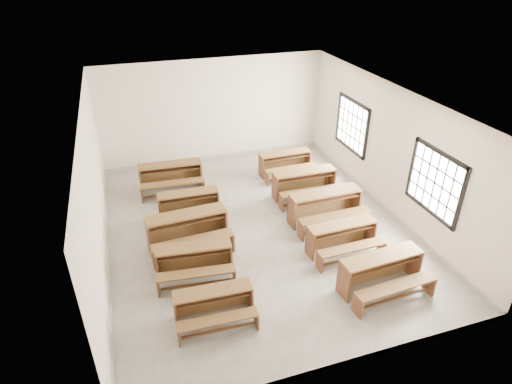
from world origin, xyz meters
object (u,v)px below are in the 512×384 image
object	(u,v)px
desk_set_2	(188,228)
desk_set_7	(326,205)
desk_set_6	(342,236)
desk_set_4	(171,175)
desk_set_9	(285,162)
desk_set_5	(382,270)
desk_set_1	(194,259)
desk_set_8	(305,182)
desk_set_3	(189,203)
desk_set_0	(214,303)

from	to	relation	value
desk_set_2	desk_set_7	bearing A→B (deg)	-4.42
desk_set_2	desk_set_6	size ratio (longest dim) A/B	1.17
desk_set_4	desk_set_9	distance (m)	3.40
desk_set_9	desk_set_5	bearing A→B (deg)	-91.51
desk_set_1	desk_set_8	distance (m)	4.16
desk_set_3	desk_set_8	world-z (taller)	desk_set_8
desk_set_3	desk_set_8	xyz separation A→B (m)	(3.18, 0.02, 0.05)
desk_set_4	desk_set_6	xyz separation A→B (m)	(3.21, -4.07, -0.04)
desk_set_4	desk_set_9	world-z (taller)	desk_set_4
desk_set_0	desk_set_1	world-z (taller)	desk_set_1
desk_set_3	desk_set_7	world-z (taller)	desk_set_7
desk_set_1	desk_set_2	distance (m)	1.08
desk_set_4	desk_set_9	size ratio (longest dim) A/B	1.13
desk_set_2	desk_set_5	distance (m)	4.28
desk_set_2	desk_set_3	bearing A→B (deg)	75.40
desk_set_7	desk_set_9	distance (m)	2.73
desk_set_0	desk_set_6	bearing A→B (deg)	21.54
desk_set_2	desk_set_9	world-z (taller)	desk_set_2
desk_set_3	desk_set_7	size ratio (longest dim) A/B	0.84
desk_set_7	desk_set_3	bearing A→B (deg)	157.04
desk_set_7	desk_set_6	bearing A→B (deg)	-99.93
desk_set_0	desk_set_3	bearing A→B (deg)	89.34
desk_set_8	desk_set_9	size ratio (longest dim) A/B	1.10
desk_set_9	desk_set_3	bearing A→B (deg)	-156.46
desk_set_4	desk_set_5	xyz separation A→B (m)	(3.37, -5.40, -0.01)
desk_set_6	desk_set_2	bearing A→B (deg)	156.61
desk_set_1	desk_set_8	size ratio (longest dim) A/B	0.94
desk_set_0	desk_set_1	xyz separation A→B (m)	(-0.10, 1.32, 0.03)
desk_set_1	desk_set_7	bearing A→B (deg)	22.47
desk_set_3	desk_set_5	size ratio (longest dim) A/B	0.88
desk_set_6	desk_set_7	xyz separation A→B (m)	(0.19, 1.23, 0.06)
desk_set_5	desk_set_9	distance (m)	5.28
desk_set_6	desk_set_0	bearing A→B (deg)	-162.47
desk_set_2	desk_set_9	distance (m)	4.34
desk_set_7	desk_set_8	size ratio (longest dim) A/B	1.06
desk_set_1	desk_set_4	bearing A→B (deg)	95.00
desk_set_4	desk_set_8	xyz separation A→B (m)	(3.39, -1.56, -0.00)
desk_set_4	desk_set_2	bearing A→B (deg)	-87.29
desk_set_4	desk_set_8	size ratio (longest dim) A/B	1.03
desk_set_0	desk_set_1	size ratio (longest dim) A/B	0.90
desk_set_1	desk_set_6	world-z (taller)	desk_set_6
desk_set_7	desk_set_9	xyz separation A→B (m)	(0.01, 2.73, -0.07)
desk_set_1	desk_set_7	world-z (taller)	desk_set_7
desk_set_9	desk_set_2	bearing A→B (deg)	-143.28
desk_set_5	desk_set_7	bearing A→B (deg)	86.00
desk_set_6	desk_set_9	xyz separation A→B (m)	(0.19, 3.96, -0.00)
desk_set_8	desk_set_2	bearing A→B (deg)	-159.35
desk_set_4	desk_set_9	bearing A→B (deg)	1.23
desk_set_4	desk_set_8	bearing A→B (deg)	-21.51
desk_set_9	desk_set_0	bearing A→B (deg)	-124.89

